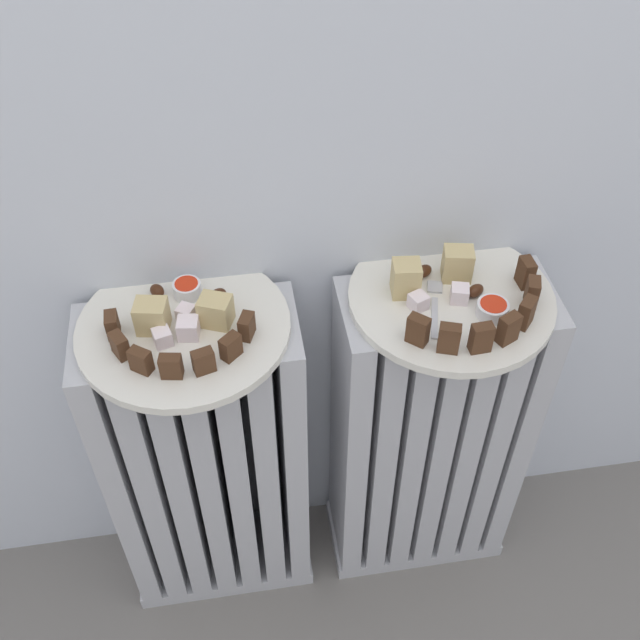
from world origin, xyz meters
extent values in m
cube|color=#B2B2B7|center=(-0.18, 0.28, 0.01)|extent=(0.31, 0.15, 0.03)
cube|color=#B2B2B7|center=(-0.31, 0.28, 0.32)|extent=(0.03, 0.15, 0.58)
cube|color=#B2B2B7|center=(-0.27, 0.28, 0.32)|extent=(0.03, 0.15, 0.58)
cube|color=#B2B2B7|center=(-0.22, 0.28, 0.32)|extent=(0.03, 0.15, 0.58)
cube|color=#B2B2B7|center=(-0.18, 0.28, 0.32)|extent=(0.03, 0.15, 0.58)
cube|color=#B2B2B7|center=(-0.13, 0.28, 0.32)|extent=(0.03, 0.15, 0.58)
cube|color=#B2B2B7|center=(-0.09, 0.28, 0.32)|extent=(0.03, 0.15, 0.58)
cube|color=#B2B2B7|center=(-0.05, 0.28, 0.32)|extent=(0.03, 0.15, 0.58)
cube|color=#B2B2B7|center=(0.18, 0.28, 0.01)|extent=(0.31, 0.15, 0.03)
cube|color=#B2B2B7|center=(0.05, 0.28, 0.32)|extent=(0.03, 0.15, 0.58)
cube|color=#B2B2B7|center=(0.09, 0.28, 0.32)|extent=(0.03, 0.15, 0.58)
cube|color=#B2B2B7|center=(0.13, 0.28, 0.32)|extent=(0.03, 0.15, 0.58)
cube|color=#B2B2B7|center=(0.18, 0.28, 0.32)|extent=(0.03, 0.15, 0.58)
cube|color=#B2B2B7|center=(0.22, 0.28, 0.32)|extent=(0.03, 0.15, 0.58)
cube|color=#B2B2B7|center=(0.27, 0.28, 0.32)|extent=(0.03, 0.15, 0.58)
cube|color=#B2B2B7|center=(0.31, 0.28, 0.32)|extent=(0.03, 0.15, 0.58)
cylinder|color=silver|center=(-0.18, 0.28, 0.62)|extent=(0.28, 0.28, 0.01)
cylinder|color=silver|center=(0.18, 0.28, 0.62)|extent=(0.28, 0.28, 0.01)
cube|color=#472B19|center=(-0.26, 0.28, 0.64)|extent=(0.02, 0.03, 0.03)
cube|color=#472B19|center=(-0.25, 0.24, 0.64)|extent=(0.03, 0.03, 0.03)
cube|color=#472B19|center=(-0.23, 0.21, 0.64)|extent=(0.03, 0.03, 0.03)
cube|color=#472B19|center=(-0.19, 0.20, 0.64)|extent=(0.03, 0.02, 0.03)
cube|color=#472B19|center=(-0.15, 0.20, 0.64)|extent=(0.03, 0.02, 0.03)
cube|color=#472B19|center=(-0.12, 0.22, 0.64)|extent=(0.03, 0.03, 0.03)
cube|color=#472B19|center=(-0.10, 0.25, 0.64)|extent=(0.02, 0.03, 0.03)
cube|color=tan|center=(-0.13, 0.28, 0.65)|extent=(0.05, 0.04, 0.04)
cube|color=tan|center=(-0.21, 0.28, 0.65)|extent=(0.05, 0.04, 0.04)
cube|color=white|center=(-0.17, 0.26, 0.64)|extent=(0.03, 0.03, 0.03)
cube|color=white|center=(-0.17, 0.29, 0.64)|extent=(0.03, 0.03, 0.02)
cube|color=white|center=(-0.20, 0.25, 0.64)|extent=(0.03, 0.03, 0.02)
ellipsoid|color=#3D1E0F|center=(-0.21, 0.34, 0.63)|extent=(0.03, 0.03, 0.02)
ellipsoid|color=#3D1E0F|center=(-0.13, 0.32, 0.63)|extent=(0.03, 0.03, 0.02)
cylinder|color=white|center=(-0.17, 0.33, 0.64)|extent=(0.04, 0.04, 0.02)
cylinder|color=red|center=(-0.17, 0.33, 0.64)|extent=(0.03, 0.03, 0.01)
cube|color=#472B19|center=(0.11, 0.20, 0.65)|extent=(0.03, 0.03, 0.04)
cube|color=#472B19|center=(0.14, 0.18, 0.65)|extent=(0.03, 0.02, 0.04)
cube|color=#472B19|center=(0.18, 0.18, 0.65)|extent=(0.03, 0.02, 0.04)
cube|color=#472B19|center=(0.22, 0.19, 0.65)|extent=(0.03, 0.03, 0.04)
cube|color=#472B19|center=(0.25, 0.21, 0.65)|extent=(0.03, 0.03, 0.04)
cube|color=#472B19|center=(0.27, 0.25, 0.65)|extent=(0.02, 0.03, 0.04)
cube|color=#472B19|center=(0.28, 0.29, 0.65)|extent=(0.02, 0.03, 0.04)
cube|color=tan|center=(0.12, 0.29, 0.65)|extent=(0.04, 0.04, 0.05)
cube|color=tan|center=(0.19, 0.31, 0.65)|extent=(0.04, 0.04, 0.05)
cube|color=white|center=(0.18, 0.27, 0.64)|extent=(0.03, 0.03, 0.02)
cube|color=white|center=(0.13, 0.26, 0.64)|extent=(0.03, 0.03, 0.02)
ellipsoid|color=#3D1E0F|center=(0.21, 0.27, 0.63)|extent=(0.03, 0.03, 0.02)
ellipsoid|color=#3D1E0F|center=(0.15, 0.32, 0.63)|extent=(0.03, 0.03, 0.01)
cylinder|color=white|center=(0.22, 0.24, 0.63)|extent=(0.04, 0.04, 0.02)
cylinder|color=red|center=(0.22, 0.24, 0.64)|extent=(0.03, 0.03, 0.01)
cube|color=#B7B7BC|center=(0.14, 0.24, 0.63)|extent=(0.03, 0.07, 0.00)
cube|color=#B7B7BC|center=(0.16, 0.30, 0.63)|extent=(0.03, 0.03, 0.00)
camera|label=1|loc=(-0.11, -0.41, 1.31)|focal=42.22mm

